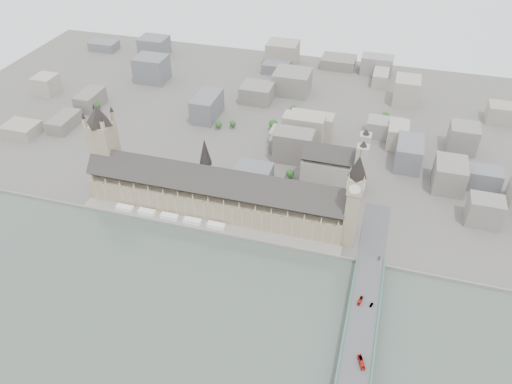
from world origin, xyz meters
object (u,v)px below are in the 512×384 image
(victoria_tower, at_px, (104,145))
(red_bus_north, at_px, (360,301))
(elizabeth_tower, at_px, (354,195))
(car_approach, at_px, (379,258))
(red_bus_south, at_px, (361,362))
(palace_of_westminster, at_px, (215,193))
(car_silver, at_px, (371,305))
(westminster_bridge, at_px, (361,323))
(westminster_abbey, at_px, (335,168))

(victoria_tower, bearing_deg, red_bus_north, -18.94)
(victoria_tower, height_order, red_bus_north, victoria_tower)
(elizabeth_tower, height_order, car_approach, elizabeth_tower)
(victoria_tower, distance_m, red_bus_south, 329.07)
(palace_of_westminster, relative_size, car_approach, 55.64)
(elizabeth_tower, height_order, red_bus_south, elizabeth_tower)
(palace_of_westminster, bearing_deg, car_silver, -28.61)
(westminster_bridge, height_order, red_bus_south, red_bus_south)
(westminster_bridge, distance_m, car_silver, 17.79)
(palace_of_westminster, distance_m, westminster_abbey, 134.09)
(red_bus_south, bearing_deg, car_silver, 67.26)
(elizabeth_tower, relative_size, victoria_tower, 1.07)
(victoria_tower, relative_size, car_approach, 21.00)
(palace_of_westminster, xyz_separation_m, elizabeth_tower, (138.00, -11.70, 35.38))
(victoria_tower, relative_size, car_silver, 21.14)
(westminster_abbey, relative_size, car_silver, 14.37)
(red_bus_south, bearing_deg, elizabeth_tower, 80.64)
(victoria_tower, xyz_separation_m, westminster_bridge, (284.00, -113.50, -50.08))
(westminster_bridge, bearing_deg, westminster_abbey, 105.64)
(red_bus_south, bearing_deg, westminster_abbey, 82.93)
(red_bus_south, xyz_separation_m, car_silver, (1.83, 56.19, -0.91))
(westminster_bridge, height_order, red_bus_north, red_bus_north)
(elizabeth_tower, bearing_deg, westminster_abbey, 107.29)
(victoria_tower, height_order, red_bus_south, victoria_tower)
(car_approach, bearing_deg, westminster_abbey, 127.36)
(westminster_bridge, xyz_separation_m, westminster_abbey, (-51.08, 182.50, 19.96))
(elizabeth_tower, distance_m, red_bus_north, 93.18)
(westminster_bridge, height_order, car_approach, car_approach)
(car_approach, bearing_deg, elizabeth_tower, 152.09)
(victoria_tower, relative_size, red_bus_south, 8.23)
(palace_of_westminster, bearing_deg, victoria_tower, 177.04)
(victoria_tower, bearing_deg, westminster_bridge, -21.78)
(palace_of_westminster, relative_size, elizabeth_tower, 2.47)
(westminster_bridge, bearing_deg, car_approach, 84.65)
(westminster_bridge, bearing_deg, red_bus_south, -84.81)
(elizabeth_tower, xyz_separation_m, red_bus_south, (27.67, -135.84, -46.14))
(westminster_abbey, relative_size, red_bus_north, 7.14)
(car_silver, bearing_deg, palace_of_westminster, 169.44)
(car_silver, bearing_deg, red_bus_south, -73.82)
(red_bus_north, bearing_deg, westminster_bridge, -65.91)
(westminster_bridge, xyz_separation_m, car_approach, (6.72, 71.75, 5.82))
(westminster_bridge, distance_m, red_bus_north, 18.88)
(car_approach, bearing_deg, red_bus_south, -81.76)
(victoria_tower, distance_m, red_bus_north, 299.47)
(palace_of_westminster, relative_size, red_bus_north, 27.83)
(red_bus_north, distance_m, red_bus_south, 58.15)
(palace_of_westminster, height_order, red_bus_south, palace_of_westminster)
(car_silver, bearing_deg, car_approach, 106.79)
(victoria_tower, bearing_deg, car_approach, -8.17)
(elizabeth_tower, xyz_separation_m, victoria_tower, (-260.00, 18.00, -2.88))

